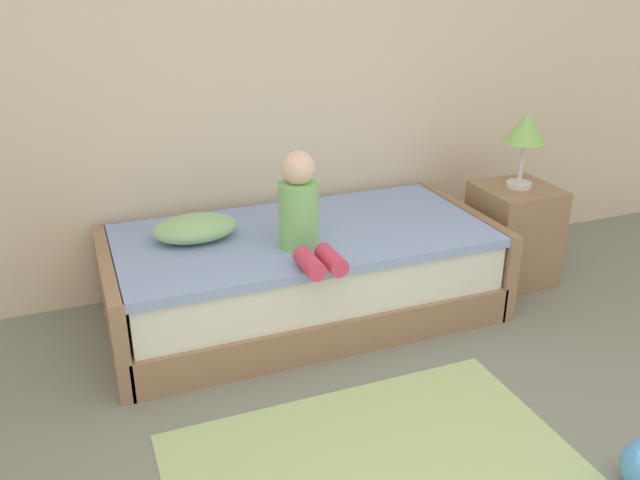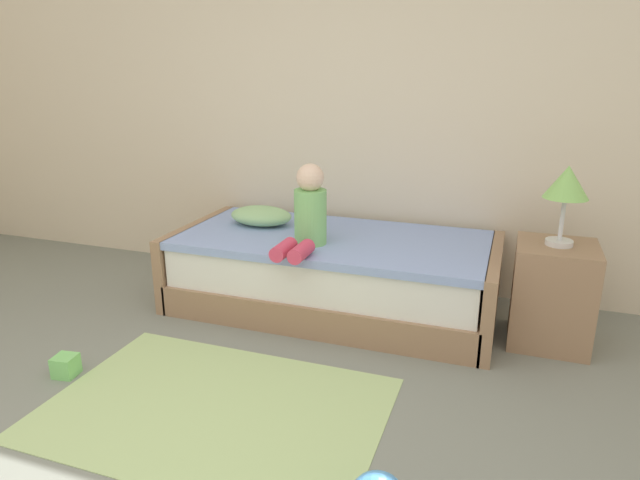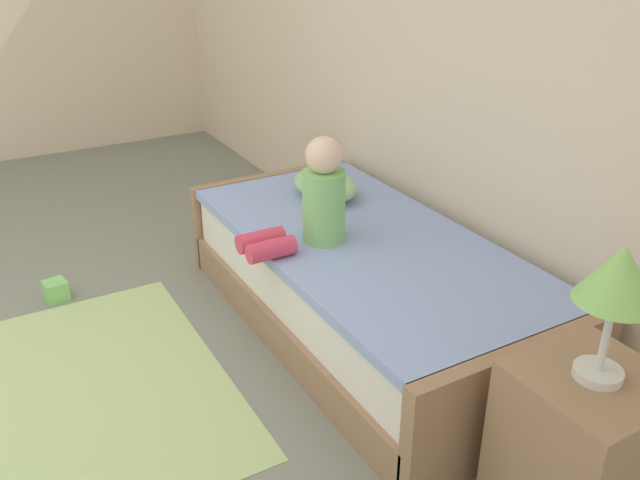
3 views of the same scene
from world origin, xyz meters
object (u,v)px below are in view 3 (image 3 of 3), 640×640
bed (349,351)px  nightstand (548,441)px  pillow (292,272)px  child_figure (334,299)px  table_lamp (570,324)px  toy_ball (33,448)px

bed → nightstand: nightstand is taller
nightstand → pillow: (-1.97, 0.14, 0.26)m
child_figure → pillow: child_figure is taller
table_lamp → pillow: table_lamp is taller
child_figure → pillow: bearing=155.1°
nightstand → child_figure: (-1.26, -0.19, 0.40)m
nightstand → toy_ball: nightstand is taller
pillow → toy_ball: (-0.04, -1.84, -0.48)m
bed → table_lamp: (1.35, -0.04, 0.69)m
table_lamp → bed: bearing=178.4°
pillow → table_lamp: bearing=-4.0°
nightstand → table_lamp: size_ratio=1.33×
child_figure → bed: bearing=111.9°
table_lamp → child_figure: 1.29m
toy_ball → nightstand: bearing=40.3°
bed → toy_ball: bearing=-110.6°
toy_ball → bed: bearing=69.4°
table_lamp → pillow: (-1.97, 0.14, -0.37)m
bed → child_figure: 0.52m
nightstand → child_figure: 1.34m
bed → pillow: 0.70m
pillow → bed: bearing=-9.2°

